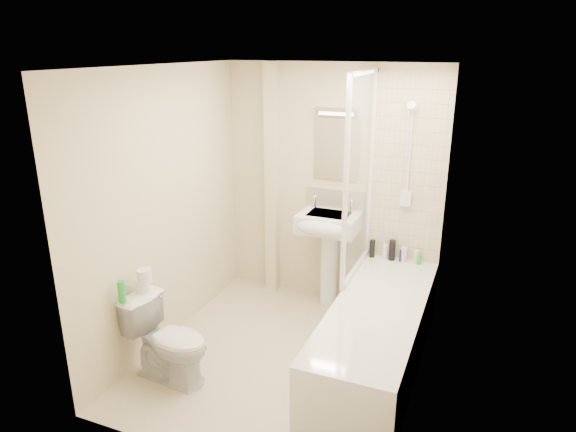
% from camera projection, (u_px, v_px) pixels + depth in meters
% --- Properties ---
extents(floor, '(2.50, 2.50, 0.00)m').
position_uv_depth(floor, '(283.00, 357.00, 4.40)').
color(floor, beige).
rests_on(floor, ground).
extents(wall_back, '(2.20, 0.02, 2.40)m').
position_uv_depth(wall_back, '(331.00, 187.00, 5.12)').
color(wall_back, beige).
rests_on(wall_back, ground).
extents(wall_left, '(0.02, 2.50, 2.40)m').
position_uv_depth(wall_left, '(165.00, 209.00, 4.42)').
color(wall_left, beige).
rests_on(wall_left, ground).
extents(wall_right, '(0.02, 2.50, 2.40)m').
position_uv_depth(wall_right, '(426.00, 245.00, 3.63)').
color(wall_right, beige).
rests_on(wall_right, ground).
extents(ceiling, '(2.20, 2.50, 0.02)m').
position_uv_depth(ceiling, '(282.00, 66.00, 3.64)').
color(ceiling, white).
rests_on(ceiling, wall_back).
extents(tile_back, '(0.70, 0.01, 1.75)m').
position_uv_depth(tile_back, '(408.00, 172.00, 4.77)').
color(tile_back, beige).
rests_on(tile_back, wall_back).
extents(tile_right, '(0.01, 2.10, 1.75)m').
position_uv_depth(tile_right, '(431.00, 207.00, 3.74)').
color(tile_right, beige).
rests_on(tile_right, wall_right).
extents(pipe_boxing, '(0.12, 0.12, 2.40)m').
position_uv_depth(pipe_boxing, '(272.00, 182.00, 5.29)').
color(pipe_boxing, beige).
rests_on(pipe_boxing, ground).
extents(splashback, '(0.60, 0.02, 0.30)m').
position_uv_depth(splashback, '(335.00, 204.00, 5.15)').
color(splashback, beige).
rests_on(splashback, wall_back).
extents(mirror, '(0.46, 0.01, 0.60)m').
position_uv_depth(mirror, '(337.00, 150.00, 4.97)').
color(mirror, white).
rests_on(mirror, wall_back).
extents(strip_light, '(0.42, 0.07, 0.07)m').
position_uv_depth(strip_light, '(337.00, 111.00, 4.83)').
color(strip_light, silver).
rests_on(strip_light, wall_back).
extents(bathtub, '(0.70, 2.10, 0.55)m').
position_uv_depth(bathtub, '(377.00, 334.00, 4.22)').
color(bathtub, white).
rests_on(bathtub, ground).
extents(shower_screen, '(0.04, 0.92, 1.80)m').
position_uv_depth(shower_screen, '(360.00, 176.00, 4.50)').
color(shower_screen, white).
rests_on(shower_screen, bathtub).
extents(shower_fixture, '(0.10, 0.16, 0.99)m').
position_uv_depth(shower_fixture, '(408.00, 160.00, 4.69)').
color(shower_fixture, white).
rests_on(shower_fixture, wall_back).
extents(pedestal_sink, '(0.58, 0.52, 1.12)m').
position_uv_depth(pedestal_sink, '(328.00, 234.00, 5.03)').
color(pedestal_sink, white).
rests_on(pedestal_sink, ground).
extents(bottle_black_a, '(0.05, 0.05, 0.18)m').
position_uv_depth(bottle_black_a, '(372.00, 249.00, 5.05)').
color(bottle_black_a, black).
rests_on(bottle_black_a, bathtub).
extents(bottle_white_a, '(0.05, 0.05, 0.15)m').
position_uv_depth(bottle_white_a, '(385.00, 252.00, 5.01)').
color(bottle_white_a, silver).
rests_on(bottle_white_a, bathtub).
extents(bottle_black_b, '(0.06, 0.06, 0.20)m').
position_uv_depth(bottle_black_b, '(392.00, 250.00, 4.98)').
color(bottle_black_b, black).
rests_on(bottle_black_b, bathtub).
extents(bottle_blue, '(0.05, 0.05, 0.12)m').
position_uv_depth(bottle_blue, '(402.00, 256.00, 4.96)').
color(bottle_blue, '#131C53').
rests_on(bottle_blue, bathtub).
extents(bottle_cream, '(0.06, 0.06, 0.15)m').
position_uv_depth(bottle_cream, '(404.00, 254.00, 4.94)').
color(bottle_cream, beige).
rests_on(bottle_cream, bathtub).
extents(bottle_white_b, '(0.05, 0.05, 0.14)m').
position_uv_depth(bottle_white_b, '(416.00, 257.00, 4.90)').
color(bottle_white_b, silver).
rests_on(bottle_white_b, bathtub).
extents(bottle_green, '(0.06, 0.06, 0.10)m').
position_uv_depth(bottle_green, '(419.00, 259.00, 4.90)').
color(bottle_green, green).
rests_on(bottle_green, bathtub).
extents(toilet, '(0.52, 0.75, 0.69)m').
position_uv_depth(toilet, '(169.00, 340.00, 4.03)').
color(toilet, white).
rests_on(toilet, ground).
extents(toilet_roll_lower, '(0.11, 0.11, 0.09)m').
position_uv_depth(toilet_roll_lower, '(143.00, 286.00, 4.07)').
color(toilet_roll_lower, white).
rests_on(toilet_roll_lower, toilet).
extents(toilet_roll_upper, '(0.12, 0.12, 0.11)m').
position_uv_depth(toilet_roll_upper, '(144.00, 276.00, 4.01)').
color(toilet_roll_upper, white).
rests_on(toilet_roll_upper, toilet_roll_lower).
extents(green_bottle, '(0.06, 0.06, 0.17)m').
position_uv_depth(green_bottle, '(122.00, 292.00, 3.87)').
color(green_bottle, green).
rests_on(green_bottle, toilet).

